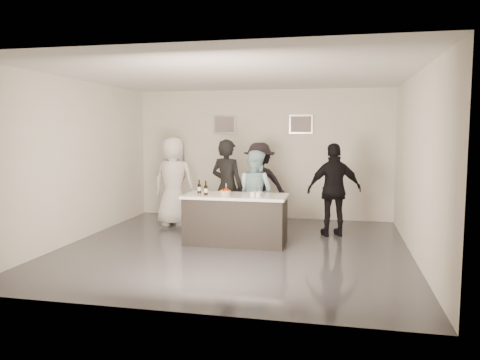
{
  "coord_description": "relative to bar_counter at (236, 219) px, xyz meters",
  "views": [
    {
      "loc": [
        1.8,
        -7.87,
        2.06
      ],
      "look_at": [
        0.0,
        0.5,
        1.15
      ],
      "focal_mm": 35.0,
      "sensor_mm": 36.0,
      "label": 1
    }
  ],
  "objects": [
    {
      "name": "bar_counter",
      "position": [
        0.0,
        0.0,
        0.0
      ],
      "size": [
        1.86,
        0.86,
        0.9
      ],
      "primitive_type": "cube",
      "color": "white",
      "rests_on": "ground"
    },
    {
      "name": "floor",
      "position": [
        0.04,
        -0.31,
        -0.45
      ],
      "size": [
        6.0,
        6.0,
        0.0
      ],
      "primitive_type": "plane",
      "color": "#3D3D42",
      "rests_on": "ground"
    },
    {
      "name": "person_main_black",
      "position": [
        -0.33,
        0.72,
        0.49
      ],
      "size": [
        0.8,
        0.64,
        1.89
      ],
      "primitive_type": "imported",
      "rotation": [
        0.0,
        0.0,
        2.82
      ],
      "color": "black",
      "rests_on": "ground"
    },
    {
      "name": "person_guest_back",
      "position": [
        0.17,
        1.56,
        0.45
      ],
      "size": [
        1.34,
        1.08,
        1.81
      ],
      "primitive_type": "imported",
      "rotation": [
        0.0,
        0.0,
        3.55
      ],
      "color": "black",
      "rests_on": "ground"
    },
    {
      "name": "beer_bottle_a",
      "position": [
        -0.7,
        0.04,
        0.58
      ],
      "size": [
        0.07,
        0.07,
        0.26
      ],
      "primitive_type": "cylinder",
      "color": "black",
      "rests_on": "bar_counter"
    },
    {
      "name": "wall_right",
      "position": [
        3.04,
        -0.31,
        1.05
      ],
      "size": [
        0.04,
        6.0,
        3.0
      ],
      "primitive_type": "cube",
      "color": "silver",
      "rests_on": "ground"
    },
    {
      "name": "wall_front",
      "position": [
        0.04,
        -3.31,
        1.05
      ],
      "size": [
        6.0,
        0.04,
        3.0
      ],
      "primitive_type": "cube",
      "color": "silver",
      "rests_on": "ground"
    },
    {
      "name": "candles",
      "position": [
        -0.32,
        -0.3,
        0.45
      ],
      "size": [
        0.24,
        0.08,
        0.01
      ],
      "primitive_type": "cube",
      "color": "pink",
      "rests_on": "bar_counter"
    },
    {
      "name": "cake",
      "position": [
        -0.17,
        -0.09,
        0.49
      ],
      "size": [
        0.2,
        0.2,
        0.08
      ],
      "primitive_type": "cylinder",
      "color": "orange",
      "rests_on": "bar_counter"
    },
    {
      "name": "person_guest_right",
      "position": [
        1.74,
        1.03,
        0.46
      ],
      "size": [
        1.15,
        0.74,
        1.82
      ],
      "primitive_type": "imported",
      "rotation": [
        0.0,
        0.0,
        3.44
      ],
      "color": "black",
      "rests_on": "ground"
    },
    {
      "name": "picture_right",
      "position": [
        0.94,
        2.66,
        1.75
      ],
      "size": [
        0.54,
        0.04,
        0.44
      ],
      "primitive_type": "cube",
      "color": "#B2B2B7",
      "rests_on": "wall_back"
    },
    {
      "name": "wall_left",
      "position": [
        -2.96,
        -0.31,
        1.05
      ],
      "size": [
        0.04,
        6.0,
        3.0
      ],
      "primitive_type": "cube",
      "color": "silver",
      "rests_on": "ground"
    },
    {
      "name": "wall_back",
      "position": [
        0.04,
        2.69,
        1.05
      ],
      "size": [
        6.0,
        0.04,
        3.0
      ],
      "primitive_type": "cube",
      "color": "silver",
      "rests_on": "ground"
    },
    {
      "name": "person_main_blue",
      "position": [
        0.2,
        0.85,
        0.39
      ],
      "size": [
        1.0,
        0.9,
        1.67
      ],
      "primitive_type": "imported",
      "rotation": [
        0.0,
        0.0,
        2.74
      ],
      "color": "#A7D4DB",
      "rests_on": "ground"
    },
    {
      "name": "beer_bottle_b",
      "position": [
        -0.51,
        -0.16,
        0.58
      ],
      "size": [
        0.07,
        0.07,
        0.26
      ],
      "primitive_type": "cylinder",
      "color": "black",
      "rests_on": "bar_counter"
    },
    {
      "name": "person_guest_left",
      "position": [
        -1.67,
        1.33,
        0.51
      ],
      "size": [
        0.99,
        0.7,
        1.93
      ],
      "primitive_type": "imported",
      "rotation": [
        0.0,
        0.0,
        3.05
      ],
      "color": "silver",
      "rests_on": "ground"
    },
    {
      "name": "tumbler_cluster",
      "position": [
        0.39,
        -0.09,
        0.49
      ],
      "size": [
        0.19,
        0.19,
        0.08
      ],
      "primitive_type": "cube",
      "color": "orange",
      "rests_on": "bar_counter"
    },
    {
      "name": "ceiling",
      "position": [
        0.04,
        -0.31,
        2.55
      ],
      "size": [
        6.0,
        6.0,
        0.0
      ],
      "primitive_type": "plane",
      "rotation": [
        3.14,
        0.0,
        0.0
      ],
      "color": "white"
    },
    {
      "name": "picture_left",
      "position": [
        -0.86,
        2.66,
        1.75
      ],
      "size": [
        0.54,
        0.04,
        0.44
      ],
      "primitive_type": "cube",
      "color": "#B2B2B7",
      "rests_on": "wall_back"
    }
  ]
}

